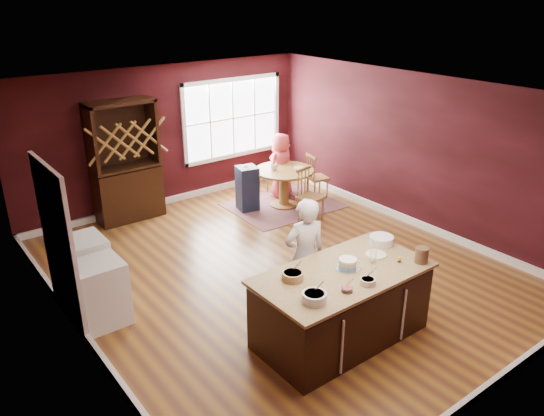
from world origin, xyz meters
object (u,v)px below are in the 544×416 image
(kitchen_island, at_px, (341,307))
(washer, at_px, (101,293))
(chair_north, at_px, (277,168))
(dining_table, at_px, (284,180))
(dryer, at_px, (83,271))
(high_chair, at_px, (247,188))
(chair_east, at_px, (318,176))
(baker, at_px, (304,256))
(seated_woman, at_px, (281,166))
(hutch, at_px, (125,162))
(toddler, at_px, (242,170))
(layer_cake, at_px, (348,264))
(chair_south, at_px, (311,195))

(kitchen_island, bearing_deg, washer, 136.34)
(chair_north, relative_size, washer, 1.18)
(dining_table, xyz_separation_m, dryer, (-4.31, -1.04, -0.07))
(kitchen_island, height_order, high_chair, kitchen_island)
(chair_east, height_order, high_chair, chair_east)
(baker, distance_m, seated_woman, 4.17)
(seated_woman, height_order, dryer, seated_woman)
(kitchen_island, height_order, chair_east, chair_east)
(chair_north, distance_m, high_chair, 1.16)
(washer, height_order, dryer, dryer)
(chair_north, bearing_deg, dryer, -10.03)
(baker, xyz_separation_m, seated_woman, (2.34, 3.45, -0.13))
(dining_table, bearing_deg, chair_east, -3.15)
(dining_table, height_order, hutch, hutch)
(chair_east, distance_m, hutch, 3.79)
(chair_north, xyz_separation_m, toddler, (-1.14, -0.36, 0.30))
(dining_table, height_order, layer_cake, layer_cake)
(dining_table, relative_size, chair_north, 1.14)
(high_chair, bearing_deg, chair_east, 0.45)
(kitchen_island, relative_size, chair_east, 2.30)
(chair_east, bearing_deg, dining_table, 97.74)
(kitchen_island, height_order, chair_south, chair_south)
(chair_east, bearing_deg, seated_woman, 60.73)
(baker, distance_m, chair_north, 4.48)
(hutch, bearing_deg, chair_south, -39.28)
(dining_table, distance_m, layer_cake, 4.27)
(hutch, bearing_deg, toddler, -25.51)
(chair_south, height_order, hutch, hutch)
(baker, bearing_deg, layer_cake, 107.74)
(dining_table, xyz_separation_m, baker, (-2.07, -3.02, 0.26))
(kitchen_island, distance_m, toddler, 4.36)
(layer_cake, relative_size, seated_woman, 0.23)
(baker, xyz_separation_m, chair_south, (2.01, 2.15, -0.29))
(toddler, xyz_separation_m, washer, (-3.56, -2.03, -0.38))
(dining_table, xyz_separation_m, toddler, (-0.75, 0.35, 0.28))
(high_chair, distance_m, dryer, 3.86)
(high_chair, bearing_deg, dryer, -147.79)
(kitchen_island, xyz_separation_m, baker, (0.05, 0.75, 0.36))
(chair_south, xyz_separation_m, hutch, (-2.60, 2.12, 0.60))
(seated_woman, xyz_separation_m, toddler, (-1.02, -0.09, 0.14))
(chair_south, height_order, chair_north, chair_north)
(dryer, bearing_deg, seated_woman, 17.87)
(chair_south, xyz_separation_m, washer, (-4.25, -0.82, -0.07))
(chair_south, relative_size, high_chair, 1.11)
(seated_woman, bearing_deg, dryer, 5.36)
(kitchen_island, bearing_deg, high_chair, 70.41)
(chair_south, height_order, toddler, chair_south)
(chair_north, distance_m, toddler, 1.24)
(kitchen_island, bearing_deg, toddler, 71.60)
(kitchen_island, xyz_separation_m, chair_east, (2.96, 3.72, 0.02))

